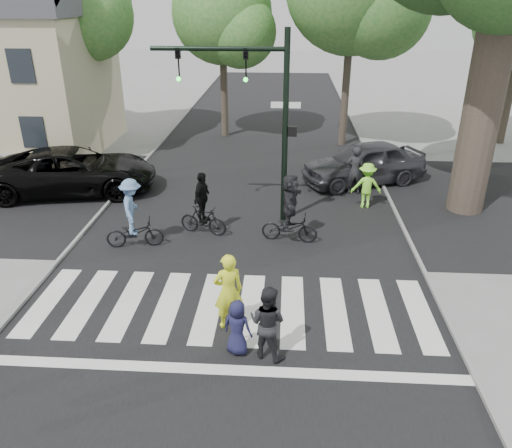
{
  "coord_description": "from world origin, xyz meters",
  "views": [
    {
      "loc": [
        1.25,
        -8.97,
        6.87
      ],
      "look_at": [
        0.5,
        3.0,
        1.3
      ],
      "focal_mm": 35.0,
      "sensor_mm": 36.0,
      "label": 1
    }
  ],
  "objects": [
    {
      "name": "cyclist_mid",
      "position": [
        -1.27,
        4.99,
        0.83
      ],
      "size": [
        1.6,
        1.01,
        2.01
      ],
      "color": "black",
      "rests_on": "ground"
    },
    {
      "name": "cyclist_left",
      "position": [
        -3.15,
        4.0,
        0.92
      ],
      "size": [
        1.74,
        1.18,
        2.11
      ],
      "color": "black",
      "rests_on": "ground"
    },
    {
      "name": "house",
      "position": [
        -11.49,
        13.98,
        3.8
      ],
      "size": [
        8.4,
        8.1,
        8.82
      ],
      "color": "#C3B590",
      "rests_on": "ground"
    },
    {
      "name": "cyclist_right",
      "position": [
        1.41,
        4.65,
        0.96
      ],
      "size": [
        1.75,
        1.63,
        2.14
      ],
      "color": "black",
      "rests_on": "ground"
    },
    {
      "name": "bystander_dark",
      "position": [
        3.8,
        8.75,
        0.91
      ],
      "size": [
        0.67,
        0.44,
        1.82
      ],
      "primitive_type": "imported",
      "rotation": [
        0.0,
        0.0,
        3.14
      ],
      "color": "black",
      "rests_on": "ground"
    },
    {
      "name": "bystander_hivis",
      "position": [
        4.06,
        7.47,
        0.81
      ],
      "size": [
        1.04,
        0.6,
        1.61
      ],
      "primitive_type": "imported",
      "rotation": [
        0.0,
        0.0,
        3.15
      ],
      "color": "#90FB3B",
      "rests_on": "ground"
    },
    {
      "name": "traffic_signal",
      "position": [
        0.35,
        6.2,
        3.9
      ],
      "size": [
        4.45,
        0.29,
        6.0
      ],
      "color": "black",
      "rests_on": "ground"
    },
    {
      "name": "curb_left",
      "position": [
        -5.05,
        5.0,
        0.05
      ],
      "size": [
        0.1,
        70.0,
        0.1
      ],
      "primitive_type": "cube",
      "color": "gray",
      "rests_on": "ground"
    },
    {
      "name": "road_cross",
      "position": [
        0.0,
        8.0,
        0.01
      ],
      "size": [
        70.0,
        10.0,
        0.01
      ],
      "primitive_type": "cube",
      "color": "black",
      "rests_on": "ground"
    },
    {
      "name": "bg_tree_2",
      "position": [
        -1.76,
        16.62,
        5.78
      ],
      "size": [
        5.04,
        4.8,
        8.4
      ],
      "color": "brown",
      "rests_on": "ground"
    },
    {
      "name": "car_suv",
      "position": [
        -6.67,
        8.27,
        0.84
      ],
      "size": [
        6.43,
        3.83,
        1.67
      ],
      "primitive_type": "imported",
      "rotation": [
        0.0,
        0.0,
        1.75
      ],
      "color": "black",
      "rests_on": "ground"
    },
    {
      "name": "pedestrian_child",
      "position": [
        0.35,
        -0.62,
        0.62
      ],
      "size": [
        0.7,
        0.56,
        1.25
      ],
      "primitive_type": "imported",
      "rotation": [
        0.0,
        0.0,
        2.83
      ],
      "color": "#1B1C3E",
      "rests_on": "ground"
    },
    {
      "name": "pedestrian_adult",
      "position": [
        0.96,
        -0.68,
        0.82
      ],
      "size": [
        0.98,
        0.89,
        1.64
      ],
      "primitive_type": "imported",
      "rotation": [
        0.0,
        0.0,
        2.73
      ],
      "color": "black",
      "rests_on": "ground"
    },
    {
      "name": "ground",
      "position": [
        0.0,
        0.0,
        0.0
      ],
      "size": [
        120.0,
        120.0,
        0.0
      ],
      "primitive_type": "plane",
      "color": "gray",
      "rests_on": "ground"
    },
    {
      "name": "curb_right",
      "position": [
        5.05,
        5.0,
        0.05
      ],
      "size": [
        0.1,
        70.0,
        0.1
      ],
      "primitive_type": "cube",
      "color": "gray",
      "rests_on": "ground"
    },
    {
      "name": "crosswalk",
      "position": [
        0.0,
        0.66,
        0.01
      ],
      "size": [
        10.0,
        3.85,
        0.01
      ],
      "color": "silver",
      "rests_on": "ground"
    },
    {
      "name": "pedestrian_woman",
      "position": [
        0.06,
        0.27,
        0.92
      ],
      "size": [
        0.78,
        0.64,
        1.83
      ],
      "primitive_type": "imported",
      "rotation": [
        0.0,
        0.0,
        3.49
      ],
      "color": "yellow",
      "rests_on": "ground"
    },
    {
      "name": "car_grey",
      "position": [
        4.3,
        9.97,
        0.83
      ],
      "size": [
        5.22,
        3.63,
        1.65
      ],
      "primitive_type": "imported",
      "rotation": [
        0.0,
        0.0,
        -1.19
      ],
      "color": "#38383D",
      "rests_on": "ground"
    },
    {
      "name": "road_stem",
      "position": [
        0.0,
        5.0,
        0.01
      ],
      "size": [
        10.0,
        70.0,
        0.01
      ],
      "primitive_type": "cube",
      "color": "black",
      "rests_on": "ground"
    }
  ]
}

